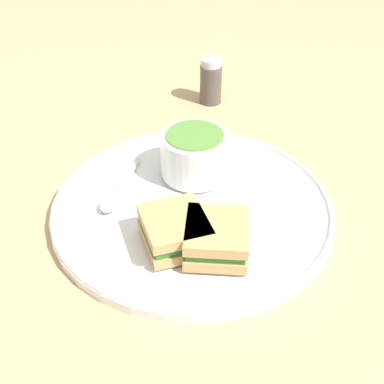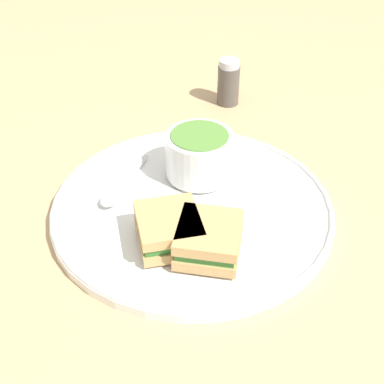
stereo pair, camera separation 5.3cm
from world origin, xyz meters
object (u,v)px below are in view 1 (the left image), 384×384
at_px(sandwich_half_near, 175,230).
at_px(spoon, 113,199).
at_px(salt_shaker, 211,81).
at_px(sandwich_half_far, 217,238).
at_px(soup_bowl, 195,154).

bearing_deg(sandwich_half_near, spoon, -179.44).
xyz_separation_m(sandwich_half_near, salt_shaker, (-0.22, 0.30, 0.00)).
xyz_separation_m(spoon, sandwich_half_far, (0.15, 0.02, 0.01)).
distance_m(spoon, sandwich_half_near, 0.11).
bearing_deg(sandwich_half_far, spoon, -171.02).
height_order(spoon, salt_shaker, salt_shaker).
relative_size(soup_bowl, salt_shaker, 1.16).
bearing_deg(salt_shaker, sandwich_half_near, -54.30).
relative_size(soup_bowl, spoon, 0.77).
distance_m(soup_bowl, sandwich_half_far, 0.15).
bearing_deg(sandwich_half_near, salt_shaker, 125.70).
bearing_deg(soup_bowl, salt_shaker, 126.70).
distance_m(soup_bowl, sandwich_half_near, 0.14).
bearing_deg(salt_shaker, sandwich_half_far, -47.06).
relative_size(soup_bowl, sandwich_half_near, 0.90).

